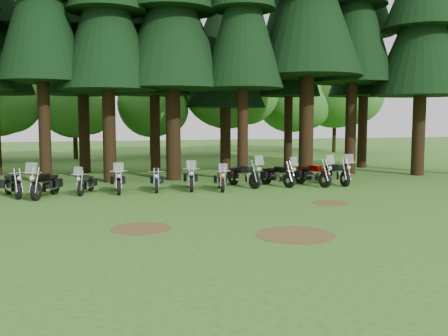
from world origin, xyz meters
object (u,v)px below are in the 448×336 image
at_px(motorcycle_1, 45,185).
at_px(motorcycle_8, 277,176).
at_px(motorcycle_7, 244,176).
at_px(motorcycle_3, 118,182).
at_px(motorcycle_4, 157,182).
at_px(motorcycle_10, 336,174).
at_px(motorcycle_6, 221,181).
at_px(motorcycle_2, 86,184).
at_px(motorcycle_0, 13,186).
at_px(motorcycle_5, 191,179).
at_px(motorcycle_9, 312,175).

height_order(motorcycle_1, motorcycle_8, motorcycle_1).
relative_size(motorcycle_7, motorcycle_8, 1.08).
height_order(motorcycle_3, motorcycle_4, motorcycle_3).
bearing_deg(motorcycle_8, motorcycle_1, 162.42).
xyz_separation_m(motorcycle_1, motorcycle_7, (8.81, 0.82, 0.01)).
bearing_deg(motorcycle_4, motorcycle_10, 8.17).
height_order(motorcycle_6, motorcycle_10, motorcycle_10).
bearing_deg(motorcycle_10, motorcycle_2, 178.76).
bearing_deg(motorcycle_1, motorcycle_2, 42.55).
bearing_deg(motorcycle_10, motorcycle_1, -178.55).
xyz_separation_m(motorcycle_0, motorcycle_4, (5.95, 0.08, -0.06)).
bearing_deg(motorcycle_1, motorcycle_6, 21.97).
relative_size(motorcycle_2, motorcycle_5, 0.86).
height_order(motorcycle_2, motorcycle_9, motorcycle_9).
bearing_deg(motorcycle_2, motorcycle_0, -160.09).
bearing_deg(motorcycle_9, motorcycle_2, 160.88).
height_order(motorcycle_1, motorcycle_6, motorcycle_1).
height_order(motorcycle_4, motorcycle_9, motorcycle_9).
bearing_deg(motorcycle_5, motorcycle_1, -163.67).
bearing_deg(motorcycle_3, motorcycle_4, 4.45).
bearing_deg(motorcycle_10, motorcycle_6, -176.64).
bearing_deg(motorcycle_4, motorcycle_9, 6.98).
relative_size(motorcycle_0, motorcycle_8, 0.96).
relative_size(motorcycle_0, motorcycle_6, 1.06).
bearing_deg(motorcycle_5, motorcycle_2, -169.35).
relative_size(motorcycle_1, motorcycle_9, 0.97).
bearing_deg(motorcycle_8, motorcycle_5, 159.55).
xyz_separation_m(motorcycle_5, motorcycle_10, (7.26, -0.16, 0.05)).
height_order(motorcycle_8, motorcycle_10, motorcycle_10).
bearing_deg(motorcycle_5, motorcycle_9, 8.19).
distance_m(motorcycle_1, motorcycle_4, 4.69).
bearing_deg(motorcycle_4, motorcycle_3, -169.00).
distance_m(motorcycle_0, motorcycle_7, 10.12).
height_order(motorcycle_5, motorcycle_9, motorcycle_9).
bearing_deg(motorcycle_0, motorcycle_7, -18.97).
xyz_separation_m(motorcycle_1, motorcycle_8, (10.44, 0.63, -0.02)).
bearing_deg(motorcycle_2, motorcycle_6, 12.92).
relative_size(motorcycle_4, motorcycle_9, 0.82).
xyz_separation_m(motorcycle_1, motorcycle_3, (2.96, 0.57, -0.04)).
distance_m(motorcycle_7, motorcycle_8, 1.64).
bearing_deg(motorcycle_7, motorcycle_6, -167.33).
distance_m(motorcycle_2, motorcycle_4, 3.05).
relative_size(motorcycle_3, motorcycle_9, 0.91).
bearing_deg(motorcycle_4, motorcycle_1, -163.05).
height_order(motorcycle_2, motorcycle_8, motorcycle_8).
bearing_deg(motorcycle_10, motorcycle_3, 178.86).
height_order(motorcycle_2, motorcycle_7, motorcycle_7).
height_order(motorcycle_0, motorcycle_7, motorcycle_7).
xyz_separation_m(motorcycle_8, motorcycle_10, (3.02, -0.20, 0.03)).
distance_m(motorcycle_6, motorcycle_8, 3.02).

